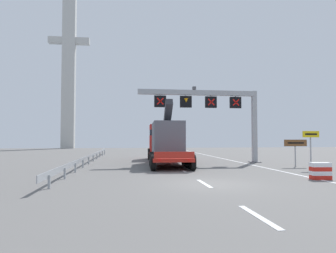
{
  "coord_description": "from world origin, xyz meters",
  "views": [
    {
      "loc": [
        -3.79,
        -14.02,
        2.18
      ],
      "look_at": [
        -0.54,
        11.5,
        3.23
      ],
      "focal_mm": 31.8,
      "sensor_mm": 36.0,
      "label": 1
    }
  ],
  "objects_px": {
    "heavy_haul_truck_red": "(165,141)",
    "crash_barrier_striped": "(320,171)",
    "overhead_lane_gantry": "(213,104)",
    "tourist_info_sign_brown": "(295,146)",
    "exit_sign_yellow": "(311,141)",
    "bridge_pylon_distant": "(69,60)"
  },
  "relations": [
    {
      "from": "heavy_haul_truck_red",
      "to": "crash_barrier_striped",
      "type": "height_order",
      "value": "heavy_haul_truck_red"
    },
    {
      "from": "overhead_lane_gantry",
      "to": "heavy_haul_truck_red",
      "type": "bearing_deg",
      "value": 162.03
    },
    {
      "from": "overhead_lane_gantry",
      "to": "heavy_haul_truck_red",
      "type": "xyz_separation_m",
      "value": [
        -4.23,
        1.37,
        -3.29
      ]
    },
    {
      "from": "tourist_info_sign_brown",
      "to": "overhead_lane_gantry",
      "type": "bearing_deg",
      "value": 141.45
    },
    {
      "from": "tourist_info_sign_brown",
      "to": "heavy_haul_truck_red",
      "type": "bearing_deg",
      "value": 149.49
    },
    {
      "from": "exit_sign_yellow",
      "to": "bridge_pylon_distant",
      "type": "distance_m",
      "value": 58.54
    },
    {
      "from": "overhead_lane_gantry",
      "to": "crash_barrier_striped",
      "type": "relative_size",
      "value": 10.65
    },
    {
      "from": "overhead_lane_gantry",
      "to": "heavy_haul_truck_red",
      "type": "distance_m",
      "value": 5.53
    },
    {
      "from": "heavy_haul_truck_red",
      "to": "exit_sign_yellow",
      "type": "height_order",
      "value": "heavy_haul_truck_red"
    },
    {
      "from": "exit_sign_yellow",
      "to": "bridge_pylon_distant",
      "type": "xyz_separation_m",
      "value": [
        -26.65,
        48.91,
        17.99
      ]
    },
    {
      "from": "overhead_lane_gantry",
      "to": "bridge_pylon_distant",
      "type": "bearing_deg",
      "value": 116.44
    },
    {
      "from": "heavy_haul_truck_red",
      "to": "bridge_pylon_distant",
      "type": "xyz_separation_m",
      "value": [
        -16.99,
        41.3,
        18.0
      ]
    },
    {
      "from": "tourist_info_sign_brown",
      "to": "exit_sign_yellow",
      "type": "bearing_deg",
      "value": -88.87
    },
    {
      "from": "heavy_haul_truck_red",
      "to": "bridge_pylon_distant",
      "type": "bearing_deg",
      "value": 112.36
    },
    {
      "from": "tourist_info_sign_brown",
      "to": "bridge_pylon_distant",
      "type": "bearing_deg",
      "value": 119.54
    },
    {
      "from": "overhead_lane_gantry",
      "to": "exit_sign_yellow",
      "type": "height_order",
      "value": "overhead_lane_gantry"
    },
    {
      "from": "overhead_lane_gantry",
      "to": "exit_sign_yellow",
      "type": "bearing_deg",
      "value": -48.96
    },
    {
      "from": "tourist_info_sign_brown",
      "to": "crash_barrier_striped",
      "type": "distance_m",
      "value": 7.59
    },
    {
      "from": "crash_barrier_striped",
      "to": "overhead_lane_gantry",
      "type": "bearing_deg",
      "value": 103.34
    },
    {
      "from": "overhead_lane_gantry",
      "to": "exit_sign_yellow",
      "type": "relative_size",
      "value": 4.1
    },
    {
      "from": "overhead_lane_gantry",
      "to": "exit_sign_yellow",
      "type": "xyz_separation_m",
      "value": [
        5.43,
        -6.24,
        -3.28
      ]
    },
    {
      "from": "exit_sign_yellow",
      "to": "bridge_pylon_distant",
      "type": "bearing_deg",
      "value": 118.59
    }
  ]
}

